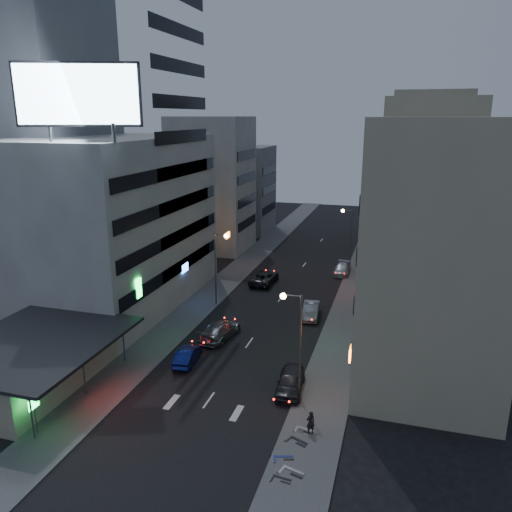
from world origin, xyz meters
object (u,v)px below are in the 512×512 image
at_px(scooter_black_a, 293,472).
at_px(parked_car_right_near, 290,381).
at_px(scooter_silver_b, 315,423).
at_px(person, 311,422).
at_px(parked_car_right_mid, 311,310).
at_px(parked_car_left, 264,277).
at_px(scooter_black_b, 309,436).
at_px(parked_car_right_far, 342,269).
at_px(scooter_silver_a, 306,464).
at_px(scooter_blue, 293,448).
at_px(road_car_silver, 220,330).
at_px(road_car_blue, 187,356).

bearing_deg(scooter_black_a, parked_car_right_near, 20.62).
bearing_deg(parked_car_right_near, scooter_silver_b, -64.87).
relative_size(parked_car_right_near, person, 2.96).
xyz_separation_m(parked_car_right_mid, person, (3.57, -19.54, 0.18)).
relative_size(parked_car_left, scooter_black_b, 2.89).
distance_m(parked_car_right_near, scooter_black_a, 9.75).
relative_size(parked_car_left, parked_car_right_far, 1.21).
bearing_deg(scooter_silver_a, person, 22.05).
bearing_deg(scooter_black_b, scooter_blue, 175.07).
bearing_deg(parked_car_right_near, scooter_black_b, -72.03).
bearing_deg(parked_car_right_mid, parked_car_right_far, 79.50).
relative_size(parked_car_right_mid, scooter_silver_b, 2.53).
bearing_deg(person, parked_car_right_near, -97.60).
xyz_separation_m(parked_car_right_far, person, (2.28, -35.14, 0.24)).
distance_m(road_car_silver, person, 16.29).
xyz_separation_m(road_car_blue, road_car_silver, (0.92, 5.41, 0.12)).
distance_m(parked_car_right_far, person, 35.22).
relative_size(road_car_silver, scooter_blue, 3.09).
bearing_deg(scooter_black_a, parked_car_right_far, 10.13).
relative_size(scooter_silver_a, scooter_silver_b, 1.16).
bearing_deg(scooter_silver_a, road_car_blue, 64.49).
bearing_deg(scooter_silver_b, parked_car_right_mid, 21.03).
height_order(road_car_blue, person, person).
xyz_separation_m(parked_car_right_near, road_car_silver, (-8.38, 7.28, -0.01)).
bearing_deg(parked_car_right_far, person, -86.82).
distance_m(parked_car_right_far, scooter_silver_b, 34.89).
xyz_separation_m(parked_car_right_far, scooter_silver_a, (2.71, -39.01, 0.08)).
relative_size(scooter_black_a, scooter_black_b, 0.88).
bearing_deg(scooter_blue, person, -30.04).
bearing_deg(person, scooter_black_a, 53.87).
bearing_deg(parked_car_right_mid, parked_car_left, 123.84).
bearing_deg(parked_car_left, scooter_silver_b, 113.45).
bearing_deg(scooter_silver_b, road_car_blue, 71.64).
height_order(parked_car_right_mid, scooter_black_b, parked_car_right_mid).
distance_m(parked_car_right_mid, road_car_blue, 15.17).
xyz_separation_m(parked_car_left, scooter_silver_a, (11.54, -32.51, -0.03)).
height_order(parked_car_right_near, scooter_black_a, parked_car_right_near).
xyz_separation_m(scooter_silver_a, scooter_blue, (-1.02, 1.39, -0.08)).
xyz_separation_m(scooter_black_b, scooter_silver_b, (0.10, 1.45, -0.05)).
bearing_deg(scooter_blue, parked_car_right_far, -14.13).
xyz_separation_m(scooter_black_a, scooter_blue, (-0.42, 2.10, 0.03)).
distance_m(parked_car_right_near, person, 5.48).
height_order(scooter_black_a, scooter_silver_a, scooter_silver_a).
height_order(parked_car_left, road_car_blue, parked_car_left).
bearing_deg(parked_car_left, scooter_silver_a, 111.20).
bearing_deg(road_car_silver, scooter_black_b, 136.40).
height_order(parked_car_right_near, parked_car_right_far, parked_car_right_near).
bearing_deg(scooter_black_b, parked_car_right_near, 45.52).
distance_m(parked_car_right_near, road_car_blue, 9.49).
relative_size(road_car_silver, person, 3.45).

